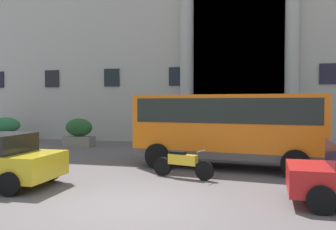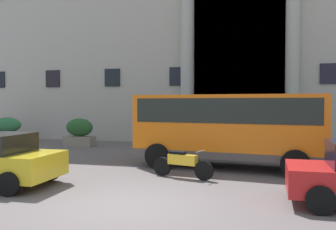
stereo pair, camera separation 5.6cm
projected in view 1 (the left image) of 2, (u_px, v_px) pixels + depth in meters
The scene contains 7 objects.
ground_plane at pixel (133, 208), 8.55m from camera, with size 80.00×64.00×0.12m, color #5D5455.
office_building_facade at pixel (222, 8), 25.14m from camera, with size 35.61×9.61×17.53m.
orange_minibus at pixel (230, 124), 13.38m from camera, with size 6.85×3.16×2.63m.
hedge_planter_west at pixel (79, 133), 20.03m from camera, with size 1.60×0.75×1.50m.
hedge_planter_entrance_right at pixel (6, 130), 21.86m from camera, with size 1.98×0.86×1.47m.
hedge_planter_far_west at pixel (177, 137), 19.17m from camera, with size 1.96×0.97×1.24m.
motorcycle_near_kerb at pixel (182, 163), 11.60m from camera, with size 2.03×0.76×0.89m.
Camera 1 is at (2.95, -7.98, 2.36)m, focal length 39.84 mm.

